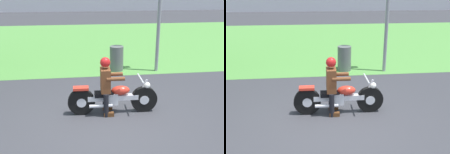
{
  "view_description": "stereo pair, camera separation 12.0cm",
  "coord_description": "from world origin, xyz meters",
  "views": [
    {
      "loc": [
        -0.57,
        -5.03,
        2.98
      ],
      "look_at": [
        0.19,
        0.95,
        0.85
      ],
      "focal_mm": 42.62,
      "sensor_mm": 36.0,
      "label": 1
    },
    {
      "loc": [
        -0.45,
        -5.04,
        2.98
      ],
      "look_at": [
        0.19,
        0.95,
        0.85
      ],
      "focal_mm": 42.62,
      "sensor_mm": 36.0,
      "label": 2
    }
  ],
  "objects": [
    {
      "name": "trash_can",
      "position": [
        0.75,
        4.05,
        0.44
      ],
      "size": [
        0.48,
        0.48,
        0.88
      ],
      "primitive_type": "cylinder",
      "color": "#595E5B",
      "rests_on": "ground"
    },
    {
      "name": "motorcycle_lead",
      "position": [
        0.19,
        0.74,
        0.39
      ],
      "size": [
        2.15,
        0.66,
        0.88
      ],
      "rotation": [
        0.0,
        0.0,
        -0.02
      ],
      "color": "black",
      "rests_on": "ground"
    },
    {
      "name": "ground",
      "position": [
        0.0,
        0.0,
        0.0
      ],
      "size": [
        120.0,
        120.0,
        0.0
      ],
      "primitive_type": "plane",
      "color": "#38383D"
    },
    {
      "name": "rider_lead",
      "position": [
        0.03,
        0.75,
        0.82
      ],
      "size": [
        0.55,
        0.48,
        1.4
      ],
      "rotation": [
        0.0,
        0.0,
        -0.02
      ],
      "color": "black",
      "rests_on": "ground"
    },
    {
      "name": "grass_verge",
      "position": [
        0.0,
        9.43,
        0.0
      ],
      "size": [
        60.0,
        12.0,
        0.01
      ],
      "primitive_type": "cube",
      "color": "#549342",
      "rests_on": "ground"
    }
  ]
}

